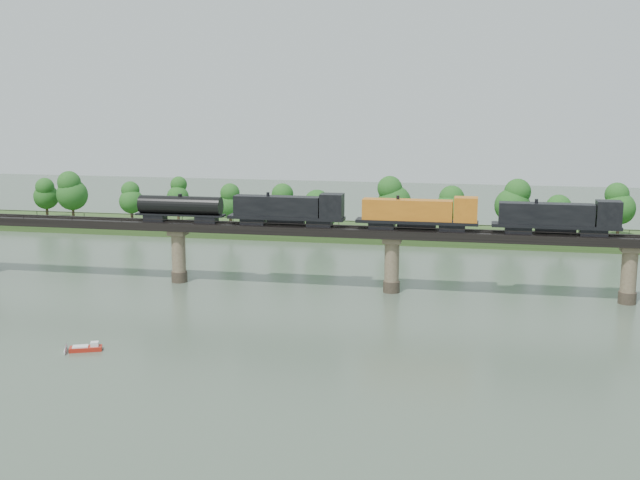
# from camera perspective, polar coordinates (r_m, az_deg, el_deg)

# --- Properties ---
(ground) EXTENTS (400.00, 400.00, 0.00)m
(ground) POSITION_cam_1_polar(r_m,az_deg,el_deg) (115.53, 3.48, -7.35)
(ground) COLOR #3C4D3D
(ground) RESTS_ON ground
(far_bank) EXTENTS (300.00, 24.00, 1.60)m
(far_bank) POSITION_cam_1_polar(r_m,az_deg,el_deg) (197.55, 6.81, 0.44)
(far_bank) COLOR #2A471C
(far_bank) RESTS_ON ground
(bridge) EXTENTS (236.00, 30.00, 11.50)m
(bridge) POSITION_cam_1_polar(r_m,az_deg,el_deg) (142.89, 5.13, -1.58)
(bridge) COLOR #473A2D
(bridge) RESTS_ON ground
(bridge_superstructure) EXTENTS (220.00, 4.90, 0.75)m
(bridge_superstructure) POSITION_cam_1_polar(r_m,az_deg,el_deg) (141.69, 5.17, 0.92)
(bridge_superstructure) COLOR black
(bridge_superstructure) RESTS_ON bridge
(far_treeline) EXTENTS (289.06, 17.54, 13.60)m
(far_treeline) POSITION_cam_1_polar(r_m,az_deg,el_deg) (192.66, 4.32, 2.64)
(far_treeline) COLOR #382619
(far_treeline) RESTS_ON far_bank
(freight_train) EXTENTS (86.06, 3.35, 5.92)m
(freight_train) POSITION_cam_1_polar(r_m,az_deg,el_deg) (141.66, 3.82, 1.98)
(freight_train) COLOR black
(freight_train) RESTS_ON bridge
(motorboat) EXTENTS (4.65, 3.08, 1.23)m
(motorboat) POSITION_cam_1_polar(r_m,az_deg,el_deg) (116.69, -16.29, -7.38)
(motorboat) COLOR #AC2013
(motorboat) RESTS_ON ground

